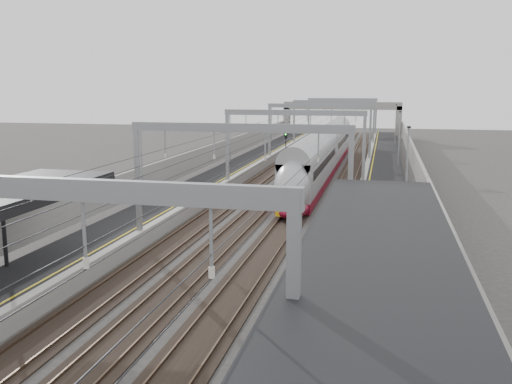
% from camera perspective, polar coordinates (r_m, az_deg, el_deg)
% --- Properties ---
extents(platform_left, '(4.00, 120.00, 1.00)m').
position_cam_1_polar(platform_left, '(57.39, -3.68, 1.28)').
color(platform_left, black).
rests_on(platform_left, ground).
extents(platform_right, '(4.00, 120.00, 1.00)m').
position_cam_1_polar(platform_right, '(55.10, 12.50, 0.67)').
color(platform_right, black).
rests_on(platform_right, ground).
extents(tracks, '(11.40, 140.00, 0.20)m').
position_cam_1_polar(tracks, '(55.76, 4.24, 0.53)').
color(tracks, black).
rests_on(tracks, ground).
extents(overhead_line, '(13.00, 140.00, 6.60)m').
position_cam_1_polar(overhead_line, '(61.58, 5.24, 7.16)').
color(overhead_line, gray).
rests_on(overhead_line, platform_left).
extents(canopy_right, '(4.40, 30.00, 4.24)m').
position_cam_1_polar(canopy_right, '(13.13, 12.01, -9.93)').
color(canopy_right, black).
rests_on(canopy_right, platform_right).
extents(overbridge, '(22.00, 2.20, 6.90)m').
position_cam_1_polar(overbridge, '(109.72, 8.60, 8.07)').
color(overbridge, gray).
rests_on(overbridge, ground).
extents(wall_left, '(0.30, 120.00, 3.20)m').
position_cam_1_polar(wall_left, '(58.20, -6.72, 2.45)').
color(wall_left, gray).
rests_on(wall_left, ground).
extents(wall_right, '(0.30, 120.00, 3.20)m').
position_cam_1_polar(wall_right, '(55.02, 15.88, 1.66)').
color(wall_right, gray).
rests_on(wall_right, ground).
extents(train, '(2.67, 48.61, 4.22)m').
position_cam_1_polar(train, '(62.43, 6.63, 3.43)').
color(train, maroon).
rests_on(train, ground).
extents(signal_green, '(0.32, 0.32, 3.48)m').
position_cam_1_polar(signal_green, '(78.77, 3.01, 5.18)').
color(signal_green, black).
rests_on(signal_green, ground).
extents(signal_red_near, '(0.32, 0.32, 3.48)m').
position_cam_1_polar(signal_red_near, '(83.73, 9.40, 5.36)').
color(signal_red_near, black).
rests_on(signal_red_near, ground).
extents(signal_red_far, '(0.32, 0.32, 3.48)m').
position_cam_1_polar(signal_red_far, '(79.47, 10.81, 5.05)').
color(signal_red_far, black).
rests_on(signal_red_far, ground).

